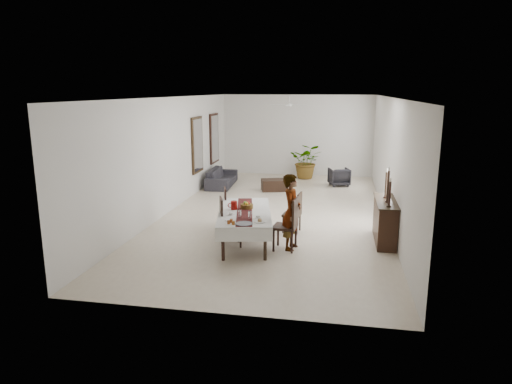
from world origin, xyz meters
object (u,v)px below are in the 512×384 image
Objects in this scene: woman at (292,212)px; sofa at (222,177)px; red_pitcher at (234,205)px; sideboard_body at (385,222)px; dining_table_top at (245,213)px.

woman is 6.98m from sofa.
sofa is at bearing 34.59° from woman.
red_pitcher is at bearing -165.76° from sofa.
sofa is at bearing 134.44° from sideboard_body.
red_pitcher is at bearing -170.64° from sideboard_body.
dining_table_top is at bearing -168.16° from sideboard_body.
dining_table_top is at bearing -19.77° from red_pitcher.
sideboard_body is (3.39, 0.56, -0.37)m from red_pitcher.
dining_table_top reaches higher than sofa.
dining_table_top is 1.11m from woman.
red_pitcher is at bearing 149.04° from dining_table_top.
red_pitcher reaches higher than dining_table_top.
sideboard_body is 0.74× the size of sofa.
dining_table_top is at bearing 86.36° from woman.
sideboard_body is (2.04, 0.87, -0.36)m from woman.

